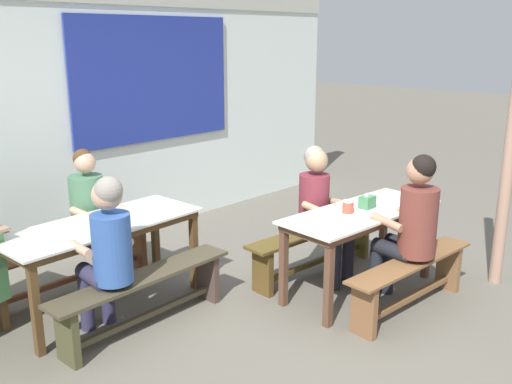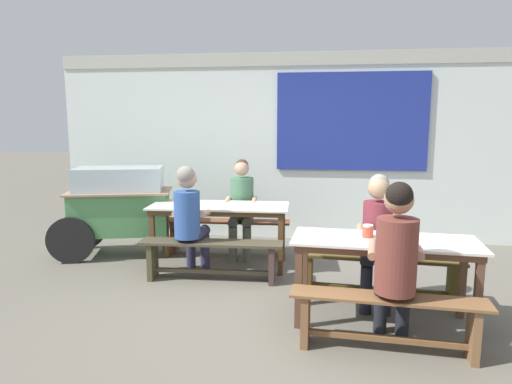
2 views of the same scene
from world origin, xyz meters
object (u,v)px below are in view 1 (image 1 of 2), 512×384
at_px(bench_near_front, 410,279).
at_px(tissue_box, 367,202).
at_px(bench_far_front, 144,292).
at_px(person_center_facing, 93,211).
at_px(bench_far_back, 71,260).
at_px(person_near_front, 411,222).
at_px(person_right_near_table, 320,205).
at_px(dining_table_near, 361,220).
at_px(bench_near_back, 315,243).
at_px(person_left_back_turned, 108,247).
at_px(dining_table_far, 102,232).
at_px(condiment_jar, 348,207).
at_px(wooden_support_post, 509,164).

relative_size(bench_near_front, tissue_box, 10.75).
height_order(bench_near_front, tissue_box, tissue_box).
height_order(bench_far_front, person_center_facing, person_center_facing).
bearing_deg(bench_far_back, person_near_front, -52.86).
distance_m(person_near_front, person_right_near_table, 0.94).
bearing_deg(dining_table_near, bench_near_back, 85.92).
bearing_deg(bench_near_back, bench_near_front, -94.08).
relative_size(bench_far_back, person_right_near_table, 1.34).
height_order(person_left_back_turned, tissue_box, person_left_back_turned).
relative_size(bench_far_front, person_center_facing, 1.25).
bearing_deg(bench_far_back, bench_near_back, -36.93).
height_order(dining_table_near, bench_far_back, dining_table_near).
distance_m(person_near_front, tissue_box, 0.49).
bearing_deg(bench_near_front, dining_table_near, 85.92).
distance_m(dining_table_far, condiment_jar, 2.11).
bearing_deg(condiment_jar, dining_table_near, -20.13).
bearing_deg(wooden_support_post, bench_far_front, 149.16).
bearing_deg(dining_table_far, bench_far_back, 91.99).
xyz_separation_m(bench_near_back, wooden_support_post, (1.02, -1.38, 0.84)).
bearing_deg(person_right_near_table, person_left_back_turned, 167.64).
height_order(dining_table_far, bench_far_front, dining_table_far).
distance_m(tissue_box, condiment_jar, 0.24).
bearing_deg(bench_far_back, bench_near_front, -54.37).
bearing_deg(bench_far_front, bench_far_back, 91.99).
bearing_deg(bench_far_back, tissue_box, -45.24).
xyz_separation_m(person_center_facing, condiment_jar, (1.44, -1.80, 0.10)).
xyz_separation_m(bench_far_front, bench_near_back, (1.80, -0.30, -0.00)).
bearing_deg(dining_table_near, person_center_facing, 130.53).
bearing_deg(dining_table_far, person_center_facing, 67.18).
bearing_deg(dining_table_far, person_near_front, -45.96).
bearing_deg(bench_near_back, bench_far_front, 170.45).
height_order(person_center_facing, condiment_jar, person_center_facing).
bearing_deg(bench_far_front, person_near_front, -36.57).
relative_size(bench_far_front, person_right_near_table, 1.26).
xyz_separation_m(bench_far_back, person_near_front, (1.81, -2.39, 0.48)).
bearing_deg(person_right_near_table, dining_table_far, 152.58).
relative_size(person_near_front, person_left_back_turned, 1.04).
xyz_separation_m(bench_far_front, tissue_box, (1.86, -0.83, 0.52)).
bearing_deg(person_center_facing, bench_far_front, -100.07).
relative_size(bench_far_front, wooden_support_post, 0.70).
bearing_deg(person_near_front, dining_table_far, 134.04).
height_order(tissue_box, condiment_jar, tissue_box).
xyz_separation_m(condiment_jar, wooden_support_post, (1.20, -0.89, 0.32)).
height_order(bench_near_back, condiment_jar, condiment_jar).
xyz_separation_m(person_left_back_turned, condiment_jar, (1.88, -0.85, 0.07)).
distance_m(bench_near_back, person_left_back_turned, 2.14).
bearing_deg(person_center_facing, bench_far_back, 162.50).
bearing_deg(person_right_near_table, wooden_support_post, -50.78).
relative_size(person_center_facing, tissue_box, 9.16).
bearing_deg(person_center_facing, condiment_jar, -51.29).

